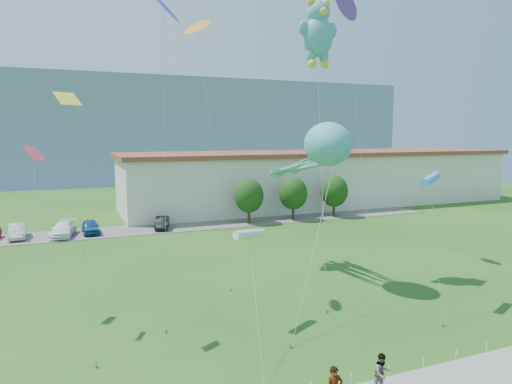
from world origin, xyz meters
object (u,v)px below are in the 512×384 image
warehouse (322,178)px  parked_car_blue (91,227)px  octopus_kite (320,153)px  teddy_bear_kite (318,32)px  pedestrian_right (382,373)px  parked_car_black (162,223)px  parked_car_white (63,229)px  parked_car_silver (17,231)px

warehouse → parked_car_blue: 35.46m
octopus_kite → teddy_bear_kite: (0.60, 1.66, 8.72)m
pedestrian_right → parked_car_black: pedestrian_right is taller
parked_car_blue → octopus_kite: bearing=-59.8°
teddy_bear_kite → parked_car_white: bearing=130.3°
pedestrian_right → teddy_bear_kite: (5.57, 15.58, 17.28)m
pedestrian_right → parked_car_blue: pedestrian_right is taller
parked_car_silver → pedestrian_right: bearing=-68.9°
teddy_bear_kite → parked_car_silver: bearing=135.6°
parked_car_silver → parked_car_white: bearing=-12.7°
parked_car_black → teddy_bear_kite: 28.73m
octopus_kite → warehouse: bearing=59.3°
pedestrian_right → octopus_kite: size_ratio=0.12×
parked_car_white → octopus_kite: (17.61, -23.12, 8.71)m
parked_car_silver → teddy_bear_kite: (22.63, -22.19, 17.43)m
parked_car_silver → parked_car_white: parked_car_white is taller
parked_car_white → parked_car_black: bearing=10.9°
parked_car_silver → teddy_bear_kite: 36.17m
warehouse → parked_car_blue: bearing=-165.2°
teddy_bear_kite → parked_car_black: bearing=109.9°
parked_car_blue → parked_car_black: 7.70m
octopus_kite → teddy_bear_kite: 8.90m
parked_car_silver → parked_car_white: size_ratio=0.88×
pedestrian_right → parked_car_white: pedestrian_right is taller
warehouse → pedestrian_right: (-24.26, -46.42, -3.18)m
pedestrian_right → parked_car_black: size_ratio=0.41×
parked_car_black → octopus_kite: bearing=-58.4°
octopus_kite → parked_car_white: bearing=127.3°
parked_car_white → parked_car_blue: (2.77, 0.38, -0.01)m
parked_car_black → parked_car_silver: bearing=-168.5°
pedestrian_right → parked_car_blue: 38.71m
warehouse → teddy_bear_kite: (-18.69, -30.84, 14.10)m
octopus_kite → teddy_bear_kite: bearing=70.1°
parked_car_silver → parked_car_black: size_ratio=1.08×
parked_car_black → parked_car_blue: bearing=-168.6°
parked_car_white → parked_car_blue: size_ratio=1.19×
parked_car_blue → parked_car_silver: bearing=175.1°
warehouse → parked_car_silver: warehouse is taller
parked_car_silver → parked_car_black: bearing=-6.2°
parked_car_black → octopus_kite: size_ratio=0.29×
warehouse → parked_car_black: 28.27m
pedestrian_right → parked_car_blue: size_ratio=0.39×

